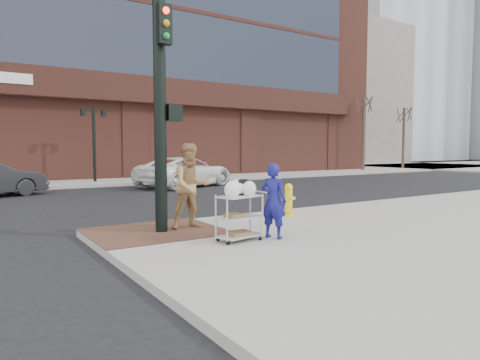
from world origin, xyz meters
TOP-DOWN VIEW (x-y plane):
  - ground at (0.00, 0.00)m, footprint 220.00×220.00m
  - sidewalk_far at (12.50, 32.00)m, footprint 65.00×36.00m
  - brick_curb_ramp at (-0.60, 0.90)m, footprint 2.80×2.40m
  - bank_building at (5.00, 31.00)m, footprint 42.00×26.00m
  - filler_block at (40.00, 38.00)m, footprint 14.00×20.00m
  - bare_tree_a at (24.00, 16.50)m, footprint 1.80×1.80m
  - bare_tree_b at (30.00, 17.00)m, footprint 1.80×1.80m
  - lamp_post at (2.00, 16.00)m, footprint 1.32×0.22m
  - traffic_signal_pole at (-0.48, 0.77)m, footprint 0.61×0.51m
  - woman_blue at (1.12, -1.03)m, footprint 0.56×0.65m
  - pedestrian_tan at (0.22, 0.80)m, footprint 0.97×0.78m
  - minivan_white at (5.45, 11.92)m, footprint 5.99×4.39m
  - utility_cart at (0.41, -0.88)m, footprint 0.94×0.65m
  - fire_hydrant at (3.19, 1.00)m, footprint 0.41×0.29m

SIDE VIEW (x-z plane):
  - ground at x=0.00m, z-range 0.00..0.00m
  - sidewalk_far at x=12.50m, z-range 0.00..0.15m
  - brick_curb_ramp at x=-0.60m, z-range 0.15..0.16m
  - fire_hydrant at x=3.19m, z-range 0.16..1.03m
  - utility_cart at x=0.41m, z-range 0.09..1.29m
  - minivan_white at x=5.45m, z-range 0.00..1.51m
  - woman_blue at x=1.12m, z-range 0.15..1.65m
  - pedestrian_tan at x=0.22m, z-range 0.15..2.06m
  - lamp_post at x=2.00m, z-range 0.62..4.62m
  - traffic_signal_pole at x=-0.48m, z-range 0.33..5.33m
  - bare_tree_b at x=30.00m, z-range 2.44..9.14m
  - bare_tree_a at x=24.00m, z-range 2.67..9.87m
  - filler_block at x=40.00m, z-range 0.00..18.00m
  - bank_building at x=5.00m, z-range 0.15..28.15m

